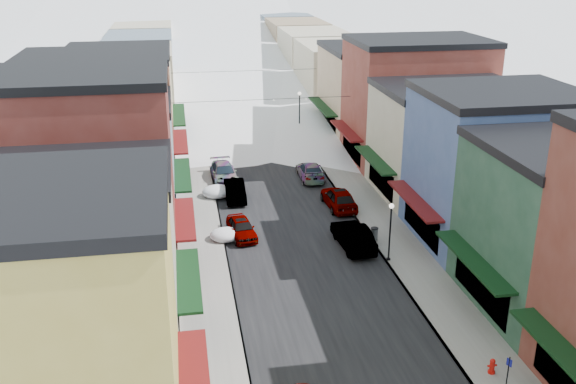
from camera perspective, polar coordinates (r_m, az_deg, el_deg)
name	(u,v)px	position (r m, az deg, el deg)	size (l,w,h in m)	color
road	(242,114)	(79.51, -4.14, 6.90)	(10.00, 160.00, 0.01)	black
sidewalk_left	(187,116)	(79.14, -8.93, 6.69)	(3.20, 160.00, 0.15)	gray
sidewalk_right	(294,112)	(80.39, 0.58, 7.16)	(3.20, 160.00, 0.15)	gray
curb_left	(200,115)	(79.18, -7.80, 6.76)	(0.10, 160.00, 0.15)	slate
curb_right	(282,112)	(80.13, -0.52, 7.12)	(0.10, 160.00, 0.15)	slate
bldg_l_yellow	(34,341)	(25.29, -21.68, -12.18)	(11.30, 8.70, 11.50)	gold
bldg_l_cream	(71,260)	(33.07, -18.76, -5.75)	(11.30, 8.20, 9.50)	#B7AB93
bldg_l_brick_near	(78,178)	(39.92, -18.16, 1.21)	(12.30, 8.20, 12.50)	maroon
bldg_l_grayblue	(103,162)	(48.40, -16.09, 2.60)	(11.30, 9.20, 9.00)	#7A91A3
bldg_l_brick_far	(100,119)	(56.87, -16.36, 6.26)	(13.30, 9.20, 11.00)	brown
bldg_l_tan	(121,99)	(66.58, -14.62, 8.00)	(11.30, 11.20, 10.00)	tan
bldg_r_green	(572,227)	(38.25, 23.94, -2.84)	(11.30, 9.20, 9.50)	#204330
bldg_r_blue	(496,167)	(45.27, 17.98, 2.15)	(11.30, 9.20, 10.50)	#3B5387
bldg_r_cream	(448,140)	(53.43, 14.04, 4.47)	(12.30, 9.20, 9.00)	beige
bldg_r_brick_far	(415,101)	(61.37, 11.27, 7.95)	(13.30, 9.20, 11.50)	maroon
bldg_r_tan	(373,90)	(70.49, 7.58, 8.96)	(11.30, 11.20, 9.50)	tan
distant_blocks	(225,54)	(101.26, -5.58, 12.14)	(34.00, 55.00, 8.00)	gray
overhead_cables	(253,84)	(66.04, -3.13, 9.59)	(16.40, 15.04, 0.04)	black
car_silver_sedan	(242,228)	(45.02, -4.15, -3.19)	(1.62, 4.02, 1.37)	gray
car_dark_hatch	(235,190)	(51.84, -4.74, 0.14)	(1.55, 4.46, 1.47)	black
car_silver_wagon	(224,173)	(56.10, -5.72, 1.73)	(2.08, 5.12, 1.49)	gray
car_green_sedan	(353,236)	(43.53, 5.80, -3.90)	(1.76, 5.04, 1.66)	black
car_gray_suv	(339,198)	(50.02, 4.55, -0.52)	(1.96, 4.86, 1.66)	#92949A
car_black_sedan	(310,171)	(56.35, 2.00, 1.89)	(2.04, 5.01, 1.45)	black
car_lane_silver	(230,108)	(80.09, -5.14, 7.49)	(1.65, 4.10, 1.40)	gray
car_lane_white	(250,96)	(86.31, -3.37, 8.52)	(2.47, 5.35, 1.49)	white
fire_hydrant	(492,366)	(32.73, 17.69, -14.56)	(0.45, 0.34, 0.77)	red
parking_sign	(508,373)	(31.03, 18.95, -15.00)	(0.13, 0.26, 2.03)	black
trash_can	(374,234)	(44.61, 7.69, -3.69)	(0.52, 0.52, 0.88)	#5A5C5F
streetlamp_near	(390,225)	(41.10, 9.09, -2.89)	(0.32, 0.32, 3.90)	black
streetlamp_far	(300,107)	(69.32, 1.03, 7.52)	(0.39, 0.39, 4.66)	black
snow_pile_mid	(226,234)	(44.69, -5.55, -3.77)	(2.17, 2.53, 0.92)	white
snow_pile_far	(217,191)	(52.46, -6.30, 0.05)	(2.44, 2.70, 1.03)	white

